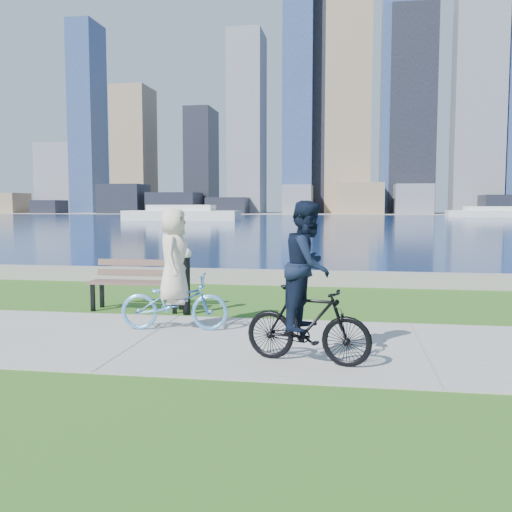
{
  "coord_description": "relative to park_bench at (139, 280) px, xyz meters",
  "views": [
    {
      "loc": [
        -1.03,
        -7.91,
        1.98
      ],
      "look_at": [
        -2.62,
        1.86,
        1.1
      ],
      "focal_mm": 40.0,
      "sensor_mm": 36.0,
      "label": 1
    }
  ],
  "objects": [
    {
      "name": "far_shore",
      "position": [
        4.96,
        127.67,
        -0.51
      ],
      "size": [
        320.0,
        30.0,
        0.12
      ],
      "primitive_type": "cube",
      "color": "gray",
      "rests_on": "ground"
    },
    {
      "name": "bollard_lamp",
      "position": [
        1.04,
        -0.36,
        0.12
      ],
      "size": [
        0.2,
        0.2,
        1.21
      ],
      "color": "black",
      "rests_on": "ground"
    },
    {
      "name": "park_bench",
      "position": [
        0.0,
        0.0,
        0.0
      ],
      "size": [
        1.82,
        0.64,
        0.94
      ],
      "rotation": [
        0.0,
        0.0,
        0.01
      ],
      "color": "black",
      "rests_on": "ground"
    },
    {
      "name": "ferry_near",
      "position": [
        -17.86,
        62.34,
        0.28
      ],
      "size": [
        15.12,
        4.32,
        2.05
      ],
      "color": "silver",
      "rests_on": "ground"
    },
    {
      "name": "cyclist_man",
      "position": [
        3.44,
        -3.26,
        0.3
      ],
      "size": [
        0.83,
        1.68,
        2.02
      ],
      "rotation": [
        0.0,
        0.0,
        1.34
      ],
      "color": "black",
      "rests_on": "ground"
    },
    {
      "name": "city_skyline",
      "position": [
        6.15,
        126.81,
        22.78
      ],
      "size": [
        178.14,
        21.86,
        76.0
      ],
      "color": "#7A644B",
      "rests_on": "ground"
    },
    {
      "name": "bay_water",
      "position": [
        4.96,
        69.67,
        -0.57
      ],
      "size": [
        320.0,
        131.0,
        0.01
      ],
      "primitive_type": "cube",
      "color": "#0C214C",
      "rests_on": "ground"
    },
    {
      "name": "ferry_far",
      "position": [
        26.96,
        90.25,
        0.19
      ],
      "size": [
        13.47,
        3.85,
        1.83
      ],
      "color": "silver",
      "rests_on": "ground"
    },
    {
      "name": "cyclist_woman",
      "position": [
        1.23,
        -1.69,
        0.15
      ],
      "size": [
        0.78,
        1.75,
        1.91
      ],
      "rotation": [
        0.0,
        0.0,
        1.68
      ],
      "color": "#61ACEC",
      "rests_on": "ground"
    },
    {
      "name": "seawall",
      "position": [
        4.96,
        3.87,
        -0.4
      ],
      "size": [
        90.0,
        0.5,
        0.35
      ],
      "primitive_type": "cube",
      "color": "gray",
      "rests_on": "ground"
    },
    {
      "name": "ground",
      "position": [
        4.96,
        -2.33,
        -0.57
      ],
      "size": [
        320.0,
        320.0,
        0.0
      ],
      "primitive_type": "plane",
      "color": "#275516",
      "rests_on": "ground"
    },
    {
      "name": "concrete_path",
      "position": [
        4.96,
        -2.33,
        -0.56
      ],
      "size": [
        80.0,
        3.5,
        0.02
      ],
      "primitive_type": "cube",
      "color": "gray",
      "rests_on": "ground"
    }
  ]
}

